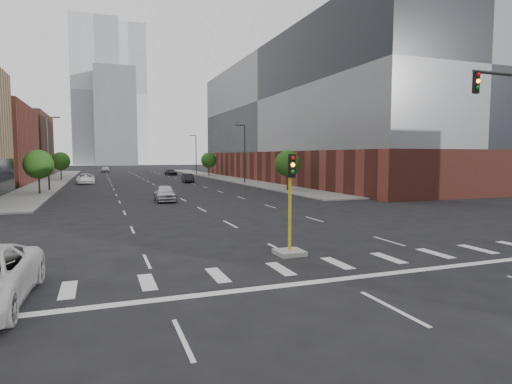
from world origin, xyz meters
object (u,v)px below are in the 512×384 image
car_distant (105,169)px  car_deep_right (171,172)px  median_traffic_signal (290,233)px  car_near_left (165,193)px  car_far_left (86,179)px  car_mid_right (188,178)px

car_distant → car_deep_right: bearing=-51.3°
car_deep_right → median_traffic_signal: bearing=-103.9°
median_traffic_signal → car_near_left: 24.35m
median_traffic_signal → car_near_left: size_ratio=0.96×
median_traffic_signal → car_deep_right: (7.38, 79.63, -0.30)m
car_far_left → car_distant: size_ratio=1.19×
car_deep_right → car_distant: 25.37m
car_near_left → car_deep_right: 56.12m
car_deep_right → car_distant: (-13.47, 21.50, 0.14)m
car_near_left → car_mid_right: bearing=76.8°
median_traffic_signal → car_far_left: 55.06m
car_far_left → car_deep_right: 30.61m
car_far_left → car_distant: bearing=85.5°
car_near_left → car_far_left: bearing=106.8°
car_near_left → car_deep_right: (9.27, 55.35, -0.11)m
car_distant → car_mid_right: bearing=-69.8°
median_traffic_signal → car_far_left: size_ratio=0.78×
median_traffic_signal → car_deep_right: median_traffic_signal is taller
median_traffic_signal → car_far_left: median_traffic_signal is taller
median_traffic_signal → car_deep_right: 79.97m
median_traffic_signal → car_far_left: (-9.67, 54.21, -0.19)m
car_far_left → car_distant: (3.57, 46.92, 0.02)m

